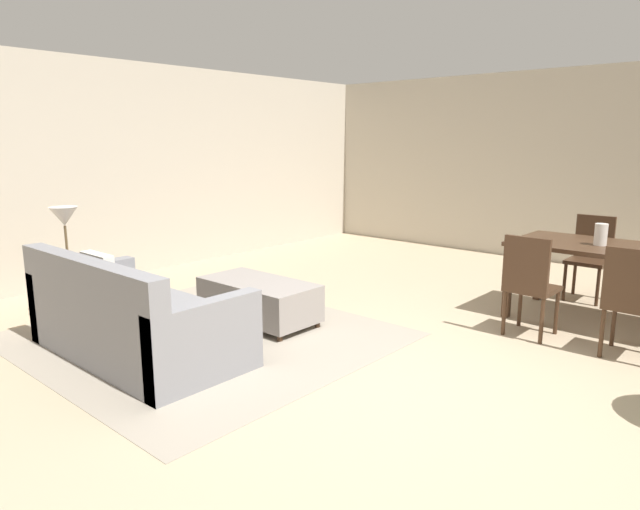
% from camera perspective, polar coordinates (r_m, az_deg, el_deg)
% --- Properties ---
extents(ground_plane, '(10.80, 10.80, 0.00)m').
position_cam_1_polar(ground_plane, '(4.28, 7.16, -12.44)').
color(ground_plane, tan).
extents(wall_back, '(9.00, 0.12, 2.70)m').
position_cam_1_polar(wall_back, '(8.54, 26.92, 7.80)').
color(wall_back, '#BCB2A0').
rests_on(wall_back, ground_plane).
extents(wall_left, '(0.12, 11.00, 2.70)m').
position_cam_1_polar(wall_left, '(7.66, -19.42, 8.09)').
color(wall_left, '#BCB2A0').
rests_on(wall_left, ground_plane).
extents(area_rug, '(3.00, 2.80, 0.01)m').
position_cam_1_polar(area_rug, '(5.22, -11.58, -8.02)').
color(area_rug, gray).
rests_on(area_rug, ground_plane).
extents(couch, '(1.94, 0.96, 0.86)m').
position_cam_1_polar(couch, '(4.84, -18.42, -6.42)').
color(couch, gray).
rests_on(couch, ground_plane).
extents(ottoman_table, '(1.17, 0.60, 0.41)m').
position_cam_1_polar(ottoman_table, '(5.47, -6.22, -4.41)').
color(ottoman_table, gray).
rests_on(ottoman_table, ground_plane).
extents(side_table, '(0.40, 0.40, 0.59)m').
position_cam_1_polar(side_table, '(5.93, -24.05, -1.79)').
color(side_table, olive).
rests_on(side_table, ground_plane).
extents(table_lamp, '(0.26, 0.26, 0.53)m').
position_cam_1_polar(table_lamp, '(5.84, -24.49, 3.35)').
color(table_lamp, brown).
rests_on(table_lamp, side_table).
extents(dining_table, '(1.71, 0.95, 0.76)m').
position_cam_1_polar(dining_table, '(5.94, 27.26, 0.00)').
color(dining_table, '#422B1C').
rests_on(dining_table, ground_plane).
extents(dining_chair_near_left, '(0.41, 0.41, 0.92)m').
position_cam_1_polar(dining_chair_near_left, '(5.29, 20.43, -2.43)').
color(dining_chair_near_left, '#422B1C').
rests_on(dining_chair_near_left, ground_plane).
extents(dining_chair_near_right, '(0.40, 0.40, 0.92)m').
position_cam_1_polar(dining_chair_near_right, '(5.08, 29.08, -3.75)').
color(dining_chair_near_right, '#422B1C').
rests_on(dining_chair_near_right, ground_plane).
extents(dining_chair_far_left, '(0.40, 0.40, 0.92)m').
position_cam_1_polar(dining_chair_far_left, '(6.85, 25.73, 0.23)').
color(dining_chair_far_left, '#422B1C').
rests_on(dining_chair_far_left, ground_plane).
extents(vase_centerpiece, '(0.11, 0.11, 0.21)m').
position_cam_1_polar(vase_centerpiece, '(5.90, 26.57, 1.87)').
color(vase_centerpiece, silver).
rests_on(vase_centerpiece, dining_table).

